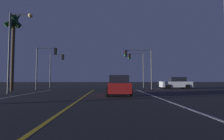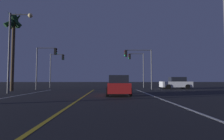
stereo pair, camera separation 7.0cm
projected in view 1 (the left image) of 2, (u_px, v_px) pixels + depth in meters
lane_edge_right at (193, 110)px, 7.53m from camera, size 0.16×31.07×0.01m
lane_center_divider at (63, 111)px, 7.43m from camera, size 0.16×31.07×0.01m
car_crossing_side at (176, 83)px, 25.28m from camera, size 4.30×2.02×1.70m
car_lead_same_lane at (118, 86)px, 15.12m from camera, size 2.02×4.30×1.70m
traffic_light_near_right at (138, 60)px, 23.77m from camera, size 3.77×0.36×5.41m
traffic_light_near_left at (46, 59)px, 23.54m from camera, size 2.80×0.36×5.66m
traffic_light_far_right at (136, 62)px, 29.28m from camera, size 2.61×0.36×5.73m
traffic_light_far_left at (57, 63)px, 29.03m from camera, size 2.36×0.36×5.58m
street_lamp_right_near at (216, 9)px, 8.70m from camera, size 2.14×0.44×7.59m
street_lamp_left_mid at (15, 42)px, 17.13m from camera, size 2.28×0.44×7.94m
palm_tree_left_mid at (14, 27)px, 20.67m from camera, size 2.38×2.16×9.44m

